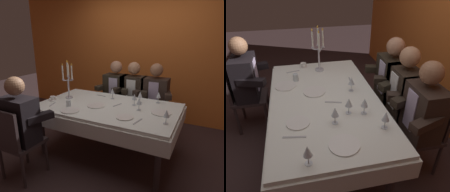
# 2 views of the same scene
# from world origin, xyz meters

# --- Properties ---
(ground_plane) EXTENTS (12.00, 12.00, 0.00)m
(ground_plane) POSITION_xyz_m (0.00, 0.00, 0.00)
(ground_plane) COLOR #382626
(back_wall) EXTENTS (6.00, 0.12, 2.70)m
(back_wall) POSITION_xyz_m (0.00, 1.66, 1.35)
(back_wall) COLOR orange
(back_wall) RESTS_ON ground_plane
(dining_table) EXTENTS (1.94, 1.14, 0.74)m
(dining_table) POSITION_xyz_m (0.00, 0.00, 0.62)
(dining_table) COLOR white
(dining_table) RESTS_ON ground_plane
(candelabra) EXTENTS (0.15, 0.17, 0.58)m
(candelabra) POSITION_xyz_m (-0.69, 0.05, 1.00)
(candelabra) COLOR silver
(candelabra) RESTS_ON dining_table
(dinner_plate_0) EXTENTS (0.24, 0.24, 0.01)m
(dinner_plate_0) POSITION_xyz_m (-0.33, -0.40, 0.75)
(dinner_plate_0) COLOR white
(dinner_plate_0) RESTS_ON dining_table
(dinner_plate_1) EXTENTS (0.24, 0.24, 0.01)m
(dinner_plate_1) POSITION_xyz_m (0.73, 0.04, 0.75)
(dinner_plate_1) COLOR white
(dinner_plate_1) RESTS_ON dining_table
(dinner_plate_2) EXTENTS (0.21, 0.21, 0.01)m
(dinner_plate_2) POSITION_xyz_m (0.38, -0.30, 0.75)
(dinner_plate_2) COLOR white
(dinner_plate_2) RESTS_ON dining_table
(dinner_plate_3) EXTENTS (0.25, 0.25, 0.01)m
(dinner_plate_3) POSITION_xyz_m (-0.13, -0.09, 0.75)
(dinner_plate_3) COLOR white
(dinner_plate_3) RESTS_ON dining_table
(wine_glass_0) EXTENTS (0.07, 0.07, 0.16)m
(wine_glass_0) POSITION_xyz_m (-0.08, 0.31, 0.85)
(wine_glass_0) COLOR silver
(wine_glass_0) RESTS_ON dining_table
(wine_glass_1) EXTENTS (0.07, 0.07, 0.16)m
(wine_glass_1) POSITION_xyz_m (0.36, 0.32, 0.86)
(wine_glass_1) COLOR silver
(wine_glass_1) RESTS_ON dining_table
(wine_glass_2) EXTENTS (0.07, 0.07, 0.16)m
(wine_glass_2) POSITION_xyz_m (0.44, 0.02, 0.86)
(wine_glass_2) COLOR silver
(wine_glass_2) RESTS_ON dining_table
(wine_glass_3) EXTENTS (0.07, 0.07, 0.16)m
(wine_glass_3) POSITION_xyz_m (0.59, 0.42, 0.86)
(wine_glass_3) COLOR silver
(wine_glass_3) RESTS_ON dining_table
(wine_glass_4) EXTENTS (0.07, 0.07, 0.16)m
(wine_glass_4) POSITION_xyz_m (0.32, 0.18, 0.85)
(wine_glass_4) COLOR silver
(wine_glass_4) RESTS_ON dining_table
(wine_glass_5) EXTENTS (0.07, 0.07, 0.16)m
(wine_glass_5) POSITION_xyz_m (0.85, -0.25, 0.85)
(wine_glass_5) COLOR silver
(wine_glass_5) RESTS_ON dining_table
(water_tumbler_0) EXTENTS (0.06, 0.06, 0.09)m
(water_tumbler_0) POSITION_xyz_m (-0.45, -0.27, 0.78)
(water_tumbler_0) COLOR silver
(water_tumbler_0) RESTS_ON dining_table
(coffee_cup_0) EXTENTS (0.13, 0.12, 0.06)m
(coffee_cup_0) POSITION_xyz_m (-0.84, -0.15, 0.77)
(coffee_cup_0) COLOR white
(coffee_cup_0) RESTS_ON dining_table
(fork_0) EXTENTS (0.07, 0.17, 0.01)m
(fork_0) POSITION_xyz_m (0.11, 0.07, 0.74)
(fork_0) COLOR #B7B7BC
(fork_0) RESTS_ON dining_table
(knife_1) EXTENTS (0.05, 0.19, 0.01)m
(knife_1) POSITION_xyz_m (0.55, -0.34, 0.74)
(knife_1) COLOR #B7B7BC
(knife_1) RESTS_ON dining_table
(fork_2) EXTENTS (0.17, 0.03, 0.01)m
(fork_2) POSITION_xyz_m (-0.31, 0.36, 0.74)
(fork_2) COLOR #B7B7BC
(fork_2) RESTS_ON dining_table
(fork_3) EXTENTS (0.06, 0.17, 0.01)m
(fork_3) POSITION_xyz_m (-0.72, -0.30, 0.74)
(fork_3) COLOR #B7B7BC
(fork_3) RESTS_ON dining_table
(seated_diner_0) EXTENTS (0.63, 0.48, 1.24)m
(seated_diner_0) POSITION_xyz_m (-0.69, -0.89, 0.74)
(seated_diner_0) COLOR #342829
(seated_diner_0) RESTS_ON ground_plane
(seated_diner_1) EXTENTS (0.63, 0.48, 1.24)m
(seated_diner_1) POSITION_xyz_m (-0.29, 0.89, 0.74)
(seated_diner_1) COLOR #342829
(seated_diner_1) RESTS_ON ground_plane
(seated_diner_2) EXTENTS (0.63, 0.48, 1.24)m
(seated_diner_2) POSITION_xyz_m (0.05, 0.89, 0.74)
(seated_diner_2) COLOR #342829
(seated_diner_2) RESTS_ON ground_plane
(seated_diner_3) EXTENTS (0.63, 0.48, 1.24)m
(seated_diner_3) POSITION_xyz_m (0.43, 0.89, 0.74)
(seated_diner_3) COLOR #342829
(seated_diner_3) RESTS_ON ground_plane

